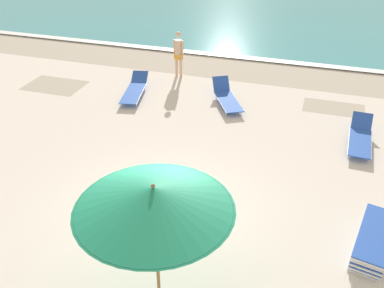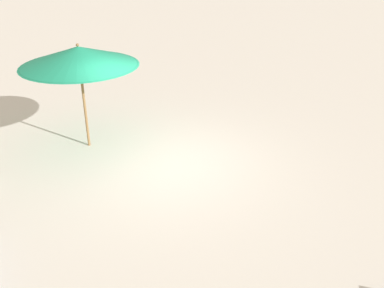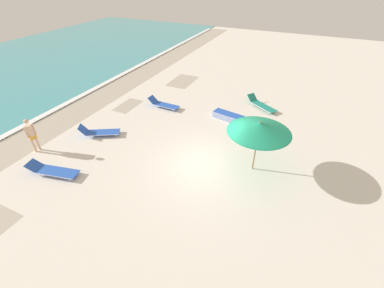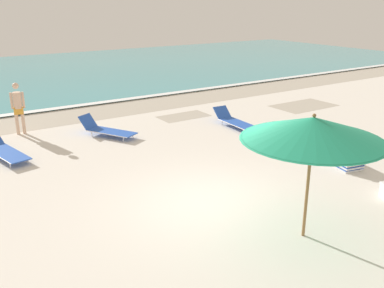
{
  "view_description": "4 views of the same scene",
  "coord_description": "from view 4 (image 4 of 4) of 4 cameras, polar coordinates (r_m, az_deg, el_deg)",
  "views": [
    {
      "loc": [
        2.86,
        -6.84,
        6.39
      ],
      "look_at": [
        0.24,
        1.51,
        1.11
      ],
      "focal_mm": 40.0,
      "sensor_mm": 36.0,
      "label": 1
    },
    {
      "loc": [
        5.3,
        6.4,
        4.59
      ],
      "look_at": [
        -0.08,
        0.82,
        0.76
      ],
      "focal_mm": 40.0,
      "sensor_mm": 36.0,
      "label": 2
    },
    {
      "loc": [
        -8.47,
        -3.12,
        7.58
      ],
      "look_at": [
        0.15,
        0.8,
        0.9
      ],
      "focal_mm": 24.0,
      "sensor_mm": 36.0,
      "label": 3
    },
    {
      "loc": [
        -5.15,
        -6.88,
        4.36
      ],
      "look_at": [
        0.44,
        1.62,
        0.92
      ],
      "focal_mm": 40.0,
      "sensor_mm": 36.0,
      "label": 4
    }
  ],
  "objects": [
    {
      "name": "sun_lounger_beside_umbrella",
      "position": [
        14.65,
        -11.32,
        1.9
      ],
      "size": [
        1.51,
        2.08,
        0.62
      ],
      "rotation": [
        0.0,
        0.0,
        0.5
      ],
      "color": "blue",
      "rests_on": "ground_plane"
    },
    {
      "name": "sun_lounger_under_umbrella",
      "position": [
        15.51,
        5.7,
        3.09
      ],
      "size": [
        0.7,
        2.09,
        0.55
      ],
      "rotation": [
        0.0,
        0.0,
        -0.05
      ],
      "color": "blue",
      "rests_on": "ground_plane"
    },
    {
      "name": "ground_plane",
      "position": [
        9.68,
        3.11,
        -8.65
      ],
      "size": [
        60.0,
        60.0,
        0.16
      ],
      "color": "silver"
    },
    {
      "name": "sun_lounger_near_water_right",
      "position": [
        13.57,
        -23.73,
        -0.8
      ],
      "size": [
        1.06,
        2.38,
        0.47
      ],
      "rotation": [
        0.0,
        0.0,
        0.2
      ],
      "color": "blue",
      "rests_on": "ground_plane"
    },
    {
      "name": "beachgoer_wading_adult",
      "position": [
        15.53,
        -22.19,
        4.79
      ],
      "size": [
        0.44,
        0.27,
        1.76
      ],
      "rotation": [
        0.0,
        0.0,
        6.04
      ],
      "color": "beige",
      "rests_on": "ground_plane"
    },
    {
      "name": "lounger_stack",
      "position": [
        12.77,
        18.32,
        -1.28
      ],
      "size": [
        0.98,
        1.96,
        0.41
      ],
      "rotation": [
        0.0,
        0.0,
        -0.2
      ],
      "color": "blue",
      "rests_on": "ground_plane"
    },
    {
      "name": "beach_umbrella",
      "position": [
        7.95,
        15.83,
        1.94
      ],
      "size": [
        2.62,
        2.62,
        2.45
      ],
      "color": "olive",
      "rests_on": "ground_plane"
    },
    {
      "name": "ocean_water",
      "position": [
        28.01,
        -22.58,
        8.39
      ],
      "size": [
        60.0,
        19.49,
        0.07
      ],
      "color": "teal",
      "rests_on": "ground_plane"
    }
  ]
}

